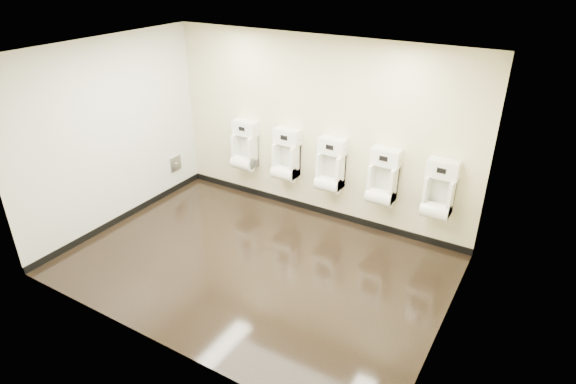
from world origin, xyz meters
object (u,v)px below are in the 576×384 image
Objects in this scene: access_panel at (175,164)px; urinal_1 at (286,158)px; urinal_3 at (383,181)px; urinal_4 at (439,194)px; urinal_2 at (330,169)px; urinal_0 at (245,149)px.

urinal_1 is (2.01, 0.41, 0.39)m from access_panel.
urinal_3 is 0.80m from urinal_4.
urinal_1 is at bearing 180.00° from urinal_3.
urinal_1 is 1.62m from urinal_3.
access_panel is 0.31× the size of urinal_2.
urinal_0 is at bearing 180.00° from urinal_4.
access_panel is 4.46m from urinal_4.
urinal_3 is (3.62, 0.41, 0.39)m from access_panel.
urinal_2 is (0.79, 0.00, 0.00)m from urinal_1.
urinal_1 and urinal_4 have the same top height.
urinal_3 and urinal_4 have the same top height.
access_panel is 2.09m from urinal_1.
urinal_4 is (0.80, 0.00, 0.00)m from urinal_3.
urinal_0 is 1.00× the size of urinal_1.
urinal_3 is at bearing 180.00° from urinal_4.
urinal_0 is at bearing 180.00° from urinal_1.
access_panel is 2.85m from urinal_2.
urinal_2 and urinal_3 have the same top height.
urinal_0 is at bearing 180.00° from urinal_3.
urinal_2 is 1.63m from urinal_4.
access_panel is 3.67m from urinal_3.
urinal_1 is 1.00× the size of urinal_4.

